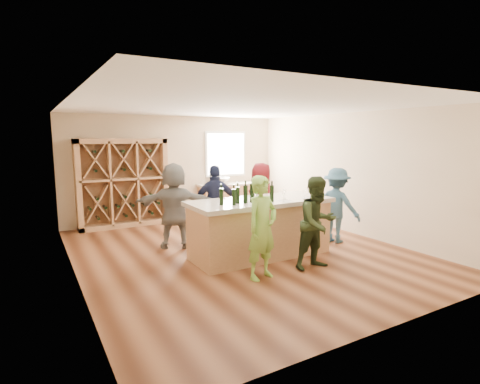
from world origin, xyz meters
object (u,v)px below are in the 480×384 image
wine_bottle_b (234,197)px  person_near_left (262,228)px  wine_bottle_e (252,193)px  person_far_mid (216,204)px  wine_rack (123,183)px  person_server (336,205)px  wine_bottle_f (272,194)px  person_far_left (175,205)px  sink (221,181)px  wine_bottle_a (221,197)px  person_near_right (318,223)px  person_far_right (261,200)px  wine_bottle_c (238,195)px  wine_bottle_d (245,194)px  tasting_counter_base (260,230)px

wine_bottle_b → person_near_left: bearing=-81.9°
wine_bottle_e → person_far_mid: 1.47m
wine_rack → person_server: (3.60, -3.72, -0.30)m
person_far_mid → wine_bottle_f: bearing=125.0°
person_far_left → person_far_mid: bearing=-160.1°
person_far_mid → wine_bottle_f: 1.63m
sink → person_near_left: 4.89m
person_server → person_far_mid: (-2.24, 1.26, 0.03)m
wine_bottle_f → wine_bottle_b: bearing=176.7°
wine_bottle_a → wine_bottle_f: (0.94, -0.16, 0.01)m
wine_bottle_b → wine_bottle_e: (0.42, 0.08, 0.03)m
person_near_left → person_near_right: person_near_left is taller
wine_bottle_e → wine_bottle_f: wine_bottle_e is taller
person_near_left → person_far_right: person_far_right is taller
person_server → person_far_right: size_ratio=0.95×
person_far_mid → person_server: bearing=172.0°
wine_bottle_c → wine_bottle_d: wine_bottle_d is taller
person_far_mid → person_far_left: (-0.89, 0.09, 0.04)m
wine_bottle_c → person_near_left: 0.93m
tasting_counter_base → person_near_left: 1.20m
person_near_right → person_far_right: 2.26m
wine_rack → person_near_right: bearing=-65.8°
person_far_mid → wine_bottle_b: bearing=96.7°
person_far_right → wine_bottle_f: 1.68m
sink → person_near_right: bearing=-96.7°
wine_bottle_c → person_near_left: size_ratio=0.18×
wine_rack → wine_bottle_e: (1.39, -3.86, 0.15)m
wine_bottle_b → person_far_mid: size_ratio=0.17×
sink → person_far_mid: bearing=-119.3°
wine_bottle_a → sink: bearing=63.1°
person_near_left → person_server: (2.52, 0.96, -0.03)m
sink → person_far_mid: person_far_mid is taller
wine_rack → person_server: bearing=-45.9°
wine_bottle_c → person_near_left: person_near_left is taller
sink → wine_bottle_e: bearing=-109.0°
wine_rack → person_near_left: wine_rack is taller
wine_rack → wine_bottle_d: bearing=-72.4°
sink → person_server: person_server is taller
wine_bottle_d → wine_bottle_a: bearing=171.7°
wine_bottle_d → person_far_left: person_far_left is taller
sink → person_far_left: size_ratio=0.31×
wine_bottle_a → person_far_mid: bearing=67.5°
tasting_counter_base → wine_bottle_e: size_ratio=7.74×
wine_bottle_e → wine_rack: bearing=109.8°
wine_bottle_b → person_near_right: 1.49m
person_near_left → person_far_left: person_far_left is taller
person_near_left → person_far_mid: person_far_mid is taller
sink → person_far_left: person_far_left is taller
wine_bottle_b → person_far_left: bearing=107.6°
tasting_counter_base → person_far_mid: (-0.33, 1.23, 0.33)m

